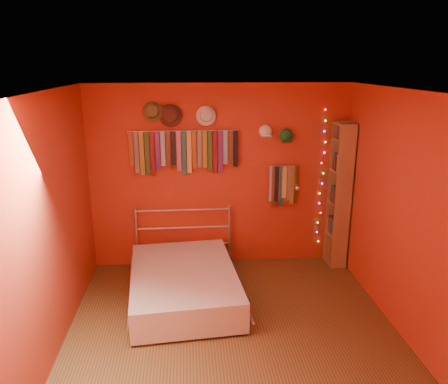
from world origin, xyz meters
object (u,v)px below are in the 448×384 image
object	(u,v)px
tie_rack	(183,150)
bookshelf	(342,195)
bed	(184,283)
reading_lamp	(297,187)

from	to	relation	value
tie_rack	bookshelf	world-z (taller)	bookshelf
bookshelf	bed	distance (m)	2.45
tie_rack	bookshelf	size ratio (longest dim) A/B	0.72
reading_lamp	bookshelf	bearing A→B (deg)	1.40
bookshelf	bed	world-z (taller)	bookshelf
bookshelf	bed	xyz separation A→B (m)	(-2.17, -0.79, -0.81)
bookshelf	bed	size ratio (longest dim) A/B	1.08
tie_rack	bookshelf	xyz separation A→B (m)	(2.14, -0.15, -0.63)
reading_lamp	bookshelf	size ratio (longest dim) A/B	0.15
tie_rack	bed	bearing A→B (deg)	-91.67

